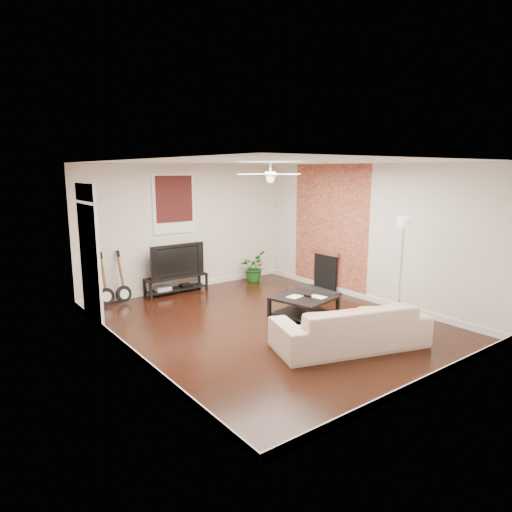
% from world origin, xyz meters
% --- Properties ---
extents(room, '(5.01, 6.01, 2.81)m').
position_xyz_m(room, '(0.00, 0.00, 1.40)').
color(room, black).
rests_on(room, ground).
extents(brick_accent, '(0.02, 2.20, 2.80)m').
position_xyz_m(brick_accent, '(2.49, 1.00, 1.40)').
color(brick_accent, '#9B4732').
rests_on(brick_accent, floor).
extents(fireplace, '(0.80, 1.10, 0.92)m').
position_xyz_m(fireplace, '(2.20, 1.00, 0.46)').
color(fireplace, black).
rests_on(fireplace, floor).
extents(window_back, '(1.00, 0.06, 1.30)m').
position_xyz_m(window_back, '(-0.30, 2.97, 1.95)').
color(window_back, '#330E0E').
rests_on(window_back, wall_back).
extents(door_left, '(0.08, 1.00, 2.50)m').
position_xyz_m(door_left, '(-2.46, 1.90, 1.25)').
color(door_left, white).
rests_on(door_left, wall_left).
extents(tv_stand, '(1.39, 0.37, 0.39)m').
position_xyz_m(tv_stand, '(-0.41, 2.78, 0.19)').
color(tv_stand, black).
rests_on(tv_stand, floor).
extents(tv, '(1.25, 0.16, 0.72)m').
position_xyz_m(tv, '(-0.41, 2.80, 0.75)').
color(tv, black).
rests_on(tv, tv_stand).
extents(coffee_table, '(1.14, 1.14, 0.40)m').
position_xyz_m(coffee_table, '(0.68, -0.15, 0.20)').
color(coffee_table, black).
rests_on(coffee_table, floor).
extents(sofa, '(2.51, 1.60, 0.68)m').
position_xyz_m(sofa, '(0.31, -1.58, 0.34)').
color(sofa, tan).
rests_on(sofa, floor).
extents(floor_lamp, '(0.40, 0.40, 1.91)m').
position_xyz_m(floor_lamp, '(1.66, -1.48, 0.96)').
color(floor_lamp, white).
rests_on(floor_lamp, floor).
extents(potted_plant, '(0.86, 0.86, 0.72)m').
position_xyz_m(potted_plant, '(1.57, 2.62, 0.36)').
color(potted_plant, '#175217').
rests_on(potted_plant, floor).
extents(guitar_left, '(0.36, 0.27, 1.09)m').
position_xyz_m(guitar_left, '(-1.97, 2.75, 0.54)').
color(guitar_left, black).
rests_on(guitar_left, floor).
extents(guitar_right, '(0.38, 0.30, 1.09)m').
position_xyz_m(guitar_right, '(-1.62, 2.72, 0.54)').
color(guitar_right, black).
rests_on(guitar_right, floor).
extents(ceiling_fan, '(1.24, 1.24, 0.32)m').
position_xyz_m(ceiling_fan, '(0.00, 0.00, 2.60)').
color(ceiling_fan, white).
rests_on(ceiling_fan, ceiling).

